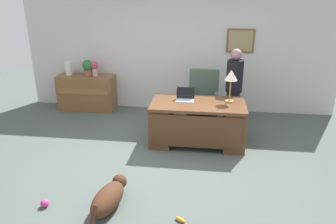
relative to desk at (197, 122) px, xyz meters
name	(u,v)px	position (x,y,z in m)	size (l,w,h in m)	color
ground_plane	(161,161)	(-0.54, -0.75, -0.41)	(12.00, 12.00, 0.00)	#4C5651
back_wall	(178,51)	(-0.54, 1.85, 0.94)	(7.00, 0.16, 2.70)	silver
desk	(197,122)	(0.00, 0.00, 0.00)	(1.65, 0.90, 0.77)	brown
credenza	(87,92)	(-2.63, 1.49, -0.01)	(1.29, 0.50, 0.80)	brown
armchair	(203,101)	(0.07, 0.92, 0.08)	(0.60, 0.59, 1.12)	#475B4C
person_standing	(234,89)	(0.66, 0.82, 0.40)	(0.32, 0.32, 1.60)	#262323
dog_lying	(109,197)	(-1.03, -2.02, -0.26)	(0.42, 0.86, 0.30)	#472819
laptop	(185,97)	(-0.24, 0.14, 0.41)	(0.32, 0.22, 0.22)	#B2B5BA
desk_lamp	(231,77)	(0.54, 0.14, 0.80)	(0.22, 0.22, 0.57)	#9E8447
vase_with_flowers	(95,68)	(-2.39, 1.50, 0.58)	(0.17, 0.17, 0.33)	#C29991
vase_empty	(69,68)	(-3.01, 1.50, 0.55)	(0.14, 0.14, 0.31)	silver
potted_plant	(88,67)	(-2.55, 1.50, 0.59)	(0.24, 0.24, 0.36)	brown
dog_toy_ball	(45,203)	(-1.86, -2.12, -0.36)	(0.11, 0.11, 0.11)	#D8338C
dog_toy_bone	(180,220)	(-0.10, -2.17, -0.39)	(0.15, 0.05, 0.05)	orange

